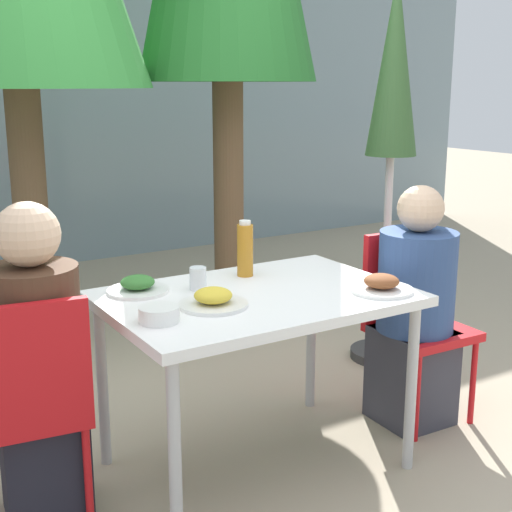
# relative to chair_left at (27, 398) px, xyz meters

# --- Properties ---
(ground_plane) EXTENTS (24.00, 24.00, 0.00)m
(ground_plane) POSITION_rel_chair_left_xyz_m (0.89, -0.03, -0.51)
(ground_plane) COLOR tan
(building_facade) EXTENTS (10.00, 0.20, 3.00)m
(building_facade) POSITION_rel_chair_left_xyz_m (0.89, 3.85, 0.99)
(building_facade) COLOR gray
(building_facade) RESTS_ON ground
(dining_table) EXTENTS (1.16, 0.80, 0.74)m
(dining_table) POSITION_rel_chair_left_xyz_m (0.89, -0.03, 0.17)
(dining_table) COLOR white
(dining_table) RESTS_ON ground
(chair_left) EXTENTS (0.45, 0.45, 0.87)m
(chair_left) POSITION_rel_chair_left_xyz_m (0.00, 0.00, 0.00)
(chair_left) COLOR red
(chair_left) RESTS_ON ground
(person_left) EXTENTS (0.32, 0.32, 1.16)m
(person_left) POSITION_rel_chair_left_xyz_m (0.06, 0.07, 0.05)
(person_left) COLOR black
(person_left) RESTS_ON ground
(chair_right) EXTENTS (0.41, 0.41, 0.87)m
(chair_right) POSITION_rel_chair_left_xyz_m (1.78, 0.02, 0.00)
(chair_right) COLOR red
(chair_right) RESTS_ON ground
(person_right) EXTENTS (0.35, 0.35, 1.11)m
(person_right) POSITION_rel_chair_left_xyz_m (1.72, -0.05, 0.01)
(person_right) COLOR #383842
(person_right) RESTS_ON ground
(closed_umbrella) EXTENTS (0.36, 0.36, 2.12)m
(closed_umbrella) POSITION_rel_chair_left_xyz_m (2.13, 0.61, 0.98)
(closed_umbrella) COLOR #333333
(closed_umbrella) RESTS_ON ground
(plate_0) EXTENTS (0.24, 0.24, 0.07)m
(plate_0) POSITION_rel_chair_left_xyz_m (0.50, 0.23, 0.26)
(plate_0) COLOR white
(plate_0) RESTS_ON dining_table
(plate_1) EXTENTS (0.26, 0.26, 0.07)m
(plate_1) POSITION_rel_chair_left_xyz_m (0.67, -0.09, 0.26)
(plate_1) COLOR white
(plate_1) RESTS_ON dining_table
(plate_2) EXTENTS (0.25, 0.25, 0.07)m
(plate_2) POSITION_rel_chair_left_xyz_m (1.33, -0.26, 0.26)
(plate_2) COLOR white
(plate_2) RESTS_ON dining_table
(bottle) EXTENTS (0.07, 0.07, 0.24)m
(bottle) POSITION_rel_chair_left_xyz_m (0.99, 0.22, 0.35)
(bottle) COLOR #B7751E
(bottle) RESTS_ON dining_table
(drinking_cup) EXTENTS (0.07, 0.07, 0.09)m
(drinking_cup) POSITION_rel_chair_left_xyz_m (0.72, 0.14, 0.28)
(drinking_cup) COLOR white
(drinking_cup) RESTS_ON dining_table
(salad_bowl) EXTENTS (0.14, 0.14, 0.05)m
(salad_bowl) POSITION_rel_chair_left_xyz_m (0.43, -0.14, 0.26)
(salad_bowl) COLOR white
(salad_bowl) RESTS_ON dining_table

